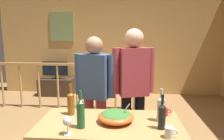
{
  "coord_description": "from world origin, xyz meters",
  "views": [
    {
      "loc": [
        0.45,
        -2.67,
        1.63
      ],
      "look_at": [
        0.28,
        -0.34,
        1.23
      ],
      "focal_mm": 34.26,
      "sensor_mm": 36.0,
      "label": 1
    }
  ],
  "objects_px": {
    "serving_table": "(110,129)",
    "person_standing_right": "(133,84)",
    "mug_red": "(164,112)",
    "framed_picture": "(62,26)",
    "salad_bowl": "(116,116)",
    "wine_bottle_clear": "(161,108)",
    "mug_white": "(169,132)",
    "wine_glass": "(67,122)",
    "wine_bottle_dark": "(162,116)",
    "tv_console": "(56,87)",
    "wine_bottle_amber": "(71,103)",
    "flat_screen_tv": "(55,69)",
    "wine_bottle_green": "(81,113)",
    "stair_railing": "(78,80)",
    "person_standing_left": "(95,88)"
  },
  "relations": [
    {
      "from": "tv_console",
      "to": "wine_glass",
      "type": "height_order",
      "value": "wine_glass"
    },
    {
      "from": "wine_glass",
      "to": "mug_white",
      "type": "distance_m",
      "value": 0.88
    },
    {
      "from": "flat_screen_tv",
      "to": "wine_bottle_green",
      "type": "relative_size",
      "value": 1.82
    },
    {
      "from": "mug_white",
      "to": "salad_bowl",
      "type": "bearing_deg",
      "value": 147.71
    },
    {
      "from": "tv_console",
      "to": "wine_bottle_dark",
      "type": "relative_size",
      "value": 2.73
    },
    {
      "from": "stair_railing",
      "to": "salad_bowl",
      "type": "distance_m",
      "value": 2.57
    },
    {
      "from": "tv_console",
      "to": "wine_bottle_clear",
      "type": "height_order",
      "value": "wine_bottle_clear"
    },
    {
      "from": "wine_glass",
      "to": "wine_bottle_green",
      "type": "relative_size",
      "value": 0.47
    },
    {
      "from": "wine_bottle_clear",
      "to": "wine_glass",
      "type": "bearing_deg",
      "value": -157.28
    },
    {
      "from": "wine_bottle_dark",
      "to": "mug_red",
      "type": "bearing_deg",
      "value": 76.02
    },
    {
      "from": "framed_picture",
      "to": "mug_red",
      "type": "distance_m",
      "value": 4.19
    },
    {
      "from": "framed_picture",
      "to": "stair_railing",
      "type": "distance_m",
      "value": 1.86
    },
    {
      "from": "wine_bottle_dark",
      "to": "person_standing_right",
      "type": "bearing_deg",
      "value": 107.56
    },
    {
      "from": "flat_screen_tv",
      "to": "mug_white",
      "type": "distance_m",
      "value": 4.26
    },
    {
      "from": "wine_bottle_clear",
      "to": "wine_bottle_dark",
      "type": "distance_m",
      "value": 0.18
    },
    {
      "from": "tv_console",
      "to": "wine_glass",
      "type": "distance_m",
      "value": 3.96
    },
    {
      "from": "mug_red",
      "to": "wine_bottle_dark",
      "type": "bearing_deg",
      "value": -103.98
    },
    {
      "from": "mug_white",
      "to": "tv_console",
      "type": "bearing_deg",
      "value": 121.42
    },
    {
      "from": "serving_table",
      "to": "mug_red",
      "type": "xyz_separation_m",
      "value": [
        0.57,
        0.22,
        0.12
      ]
    },
    {
      "from": "wine_glass",
      "to": "stair_railing",
      "type": "bearing_deg",
      "value": 101.25
    },
    {
      "from": "wine_bottle_dark",
      "to": "wine_bottle_amber",
      "type": "xyz_separation_m",
      "value": [
        -0.93,
        0.29,
        0.01
      ]
    },
    {
      "from": "tv_console",
      "to": "wine_bottle_amber",
      "type": "bearing_deg",
      "value": -68.42
    },
    {
      "from": "salad_bowl",
      "to": "wine_bottle_amber",
      "type": "xyz_separation_m",
      "value": [
        -0.5,
        0.16,
        0.08
      ]
    },
    {
      "from": "stair_railing",
      "to": "tv_console",
      "type": "xyz_separation_m",
      "value": [
        -0.82,
        0.98,
        -0.42
      ]
    },
    {
      "from": "wine_bottle_amber",
      "to": "salad_bowl",
      "type": "bearing_deg",
      "value": -17.61
    },
    {
      "from": "tv_console",
      "to": "salad_bowl",
      "type": "bearing_deg",
      "value": -62.31
    },
    {
      "from": "serving_table",
      "to": "person_standing_right",
      "type": "bearing_deg",
      "value": 69.34
    },
    {
      "from": "framed_picture",
      "to": "salad_bowl",
      "type": "bearing_deg",
      "value": -65.8
    },
    {
      "from": "wine_glass",
      "to": "person_standing_right",
      "type": "distance_m",
      "value": 1.12
    },
    {
      "from": "tv_console",
      "to": "mug_red",
      "type": "height_order",
      "value": "mug_red"
    },
    {
      "from": "serving_table",
      "to": "salad_bowl",
      "type": "height_order",
      "value": "salad_bowl"
    },
    {
      "from": "stair_railing",
      "to": "wine_glass",
      "type": "bearing_deg",
      "value": -78.75
    },
    {
      "from": "framed_picture",
      "to": "wine_bottle_green",
      "type": "distance_m",
      "value": 4.13
    },
    {
      "from": "serving_table",
      "to": "mug_red",
      "type": "height_order",
      "value": "mug_red"
    },
    {
      "from": "person_standing_right",
      "to": "wine_bottle_amber",
      "type": "bearing_deg",
      "value": 19.61
    },
    {
      "from": "salad_bowl",
      "to": "wine_bottle_amber",
      "type": "bearing_deg",
      "value": 162.39
    },
    {
      "from": "serving_table",
      "to": "mug_white",
      "type": "relative_size",
      "value": 12.55
    },
    {
      "from": "serving_table",
      "to": "wine_bottle_amber",
      "type": "xyz_separation_m",
      "value": [
        -0.44,
        0.18,
        0.21
      ]
    },
    {
      "from": "stair_railing",
      "to": "flat_screen_tv",
      "type": "xyz_separation_m",
      "value": [
        -0.82,
        0.95,
        0.07
      ]
    },
    {
      "from": "serving_table",
      "to": "person_standing_right",
      "type": "xyz_separation_m",
      "value": [
        0.25,
        0.66,
        0.32
      ]
    },
    {
      "from": "serving_table",
      "to": "salad_bowl",
      "type": "relative_size",
      "value": 3.95
    },
    {
      "from": "mug_white",
      "to": "mug_red",
      "type": "xyz_separation_m",
      "value": [
        0.04,
        0.5,
        -0.0
      ]
    },
    {
      "from": "wine_bottle_clear",
      "to": "person_standing_left",
      "type": "bearing_deg",
      "value": 142.25
    },
    {
      "from": "tv_console",
      "to": "person_standing_left",
      "type": "xyz_separation_m",
      "value": [
        1.45,
        -2.72,
        0.71
      ]
    },
    {
      "from": "wine_bottle_amber",
      "to": "person_standing_left",
      "type": "xyz_separation_m",
      "value": [
        0.19,
        0.48,
        0.04
      ]
    },
    {
      "from": "serving_table",
      "to": "wine_bottle_clear",
      "type": "bearing_deg",
      "value": 8.07
    },
    {
      "from": "wine_bottle_clear",
      "to": "mug_red",
      "type": "relative_size",
      "value": 2.83
    },
    {
      "from": "wine_bottle_clear",
      "to": "mug_white",
      "type": "bearing_deg",
      "value": -86.28
    },
    {
      "from": "person_standing_left",
      "to": "mug_white",
      "type": "bearing_deg",
      "value": 145.33
    },
    {
      "from": "wine_bottle_clear",
      "to": "mug_white",
      "type": "xyz_separation_m",
      "value": [
        0.02,
        -0.35,
        -0.09
      ]
    }
  ]
}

